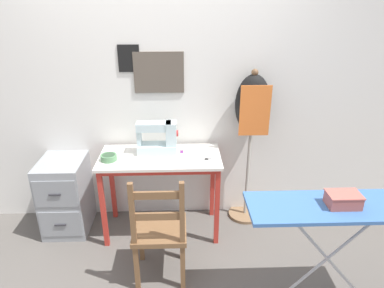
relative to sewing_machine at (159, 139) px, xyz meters
The scene contains 12 objects.
ground_plane 0.96m from the sewing_machine, 89.21° to the right, with size 14.00×14.00×0.00m, color #5B5651.
wall_back 0.45m from the sewing_machine, 88.99° to the left, with size 10.00×0.07×2.55m.
sewing_table 0.26m from the sewing_machine, 86.96° to the right, with size 1.05×0.51×0.77m.
sewing_machine is the anchor object (origin of this frame).
fabric_bowl 0.46m from the sewing_machine, 161.56° to the right, with size 0.14×0.14×0.05m.
scissors 0.47m from the sewing_machine, 19.18° to the right, with size 0.12×0.06×0.01m.
thread_spool_near_machine 0.23m from the sewing_machine, ahead, with size 0.04×0.04×0.03m.
wooden_chair 0.82m from the sewing_machine, 88.33° to the right, with size 0.40×0.38×0.92m.
filing_cabinet 1.04m from the sewing_machine, behind, with size 0.39×0.48×0.70m.
dress_form 0.85m from the sewing_machine, ahead, with size 0.32×0.32×1.48m.
ironing_board 1.53m from the sewing_machine, 39.74° to the right, with size 1.14×0.36×0.85m.
storage_box 1.55m from the sewing_machine, 39.57° to the right, with size 0.21×0.14×0.09m.
Camera 1 is at (0.19, -2.43, 2.05)m, focal length 32.00 mm.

